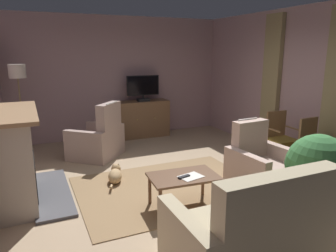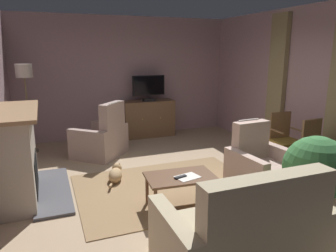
% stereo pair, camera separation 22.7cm
% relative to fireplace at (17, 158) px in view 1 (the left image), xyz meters
% --- Properties ---
extents(ground_plane, '(5.66, 7.08, 0.04)m').
position_rel_fireplace_xyz_m(ground_plane, '(2.25, -0.45, -0.62)').
color(ground_plane, tan).
extents(wall_back, '(5.66, 0.10, 2.82)m').
position_rel_fireplace_xyz_m(wall_back, '(2.25, 2.84, 0.81)').
color(wall_back, gray).
rests_on(wall_back, ground_plane).
extents(wall_right_with_window, '(0.10, 7.08, 2.82)m').
position_rel_fireplace_xyz_m(wall_right_with_window, '(4.83, -0.45, 0.81)').
color(wall_right_with_window, '#A6858B').
rests_on(wall_right_with_window, ground_plane).
extents(curtain_panel_far, '(0.10, 0.44, 2.37)m').
position_rel_fireplace_xyz_m(curtain_panel_far, '(4.72, 0.43, 0.95)').
color(curtain_panel_far, '#8E7F56').
extents(rug_central, '(2.69, 2.00, 0.01)m').
position_rel_fireplace_xyz_m(rug_central, '(2.04, -0.51, -0.60)').
color(rug_central, '#8E704C').
rests_on(rug_central, ground_plane).
extents(fireplace, '(0.93, 1.69, 1.26)m').
position_rel_fireplace_xyz_m(fireplace, '(0.00, 0.00, 0.00)').
color(fireplace, '#4C4C51').
rests_on(fireplace, ground_plane).
extents(tv_cabinet, '(1.23, 0.47, 0.87)m').
position_rel_fireplace_xyz_m(tv_cabinet, '(2.70, 2.49, -0.19)').
color(tv_cabinet, '#4A3523').
rests_on(tv_cabinet, ground_plane).
extents(television, '(0.78, 0.20, 0.60)m').
position_rel_fireplace_xyz_m(television, '(2.70, 2.43, 0.59)').
color(television, black).
rests_on(television, tv_cabinet).
extents(coffee_table, '(0.93, 0.63, 0.45)m').
position_rel_fireplace_xyz_m(coffee_table, '(1.97, -1.14, -0.21)').
color(coffee_table, brown).
rests_on(coffee_table, ground_plane).
extents(tv_remote, '(0.18, 0.09, 0.02)m').
position_rel_fireplace_xyz_m(tv_remote, '(1.95, -1.20, -0.14)').
color(tv_remote, black).
rests_on(tv_remote, coffee_table).
extents(folded_newspaper, '(0.34, 0.28, 0.01)m').
position_rel_fireplace_xyz_m(folded_newspaper, '(2.04, -1.22, -0.15)').
color(folded_newspaper, silver).
rests_on(folded_newspaper, coffee_table).
extents(sofa_floral, '(1.51, 0.93, 1.07)m').
position_rel_fireplace_xyz_m(sofa_floral, '(2.02, -2.50, -0.25)').
color(sofa_floral, tan).
rests_on(sofa_floral, ground_plane).
extents(armchair_by_fireplace, '(1.21, 1.22, 1.10)m').
position_rel_fireplace_xyz_m(armchair_by_fireplace, '(1.39, 1.39, -0.27)').
color(armchair_by_fireplace, '#A3897F').
rests_on(armchair_by_fireplace, ground_plane).
extents(armchair_in_far_corner, '(0.90, 0.91, 1.01)m').
position_rel_fireplace_xyz_m(armchair_in_far_corner, '(3.31, -1.07, -0.28)').
color(armchair_in_far_corner, '#BC9E8E').
rests_on(armchair_in_far_corner, ground_plane).
extents(side_chair_tucked_against_wall, '(0.48, 0.52, 0.98)m').
position_rel_fireplace_xyz_m(side_chair_tucked_against_wall, '(4.32, -1.13, -0.08)').
color(side_chair_tucked_against_wall, olive).
rests_on(side_chair_tucked_against_wall, ground_plane).
extents(side_chair_beside_plant, '(0.48, 0.47, 0.96)m').
position_rel_fireplace_xyz_m(side_chair_beside_plant, '(4.33, -0.35, -0.09)').
color(side_chair_beside_plant, olive).
rests_on(side_chair_beside_plant, ground_plane).
extents(potted_plant_on_hearth_side, '(0.75, 0.75, 1.10)m').
position_rel_fireplace_xyz_m(potted_plant_on_hearth_side, '(3.24, -2.12, 0.05)').
color(potted_plant_on_hearth_side, beige).
rests_on(potted_plant_on_hearth_side, ground_plane).
extents(cat, '(0.34, 0.69, 0.23)m').
position_rel_fireplace_xyz_m(cat, '(1.37, 0.07, -0.49)').
color(cat, tan).
rests_on(cat, ground_plane).
extents(floor_lamp, '(0.31, 0.31, 1.78)m').
position_rel_fireplace_xyz_m(floor_lamp, '(0.07, 2.16, 0.86)').
color(floor_lamp, '#4C4233').
rests_on(floor_lamp, ground_plane).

